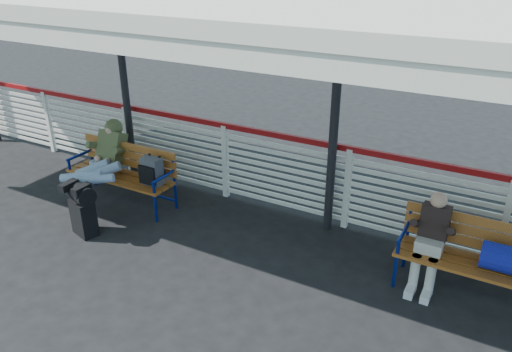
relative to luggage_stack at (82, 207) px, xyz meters
The scene contains 8 objects.
ground 1.18m from the luggage_stack, ahead, with size 60.00×60.00×0.00m, color black.
fence 2.25m from the luggage_stack, 60.47° to the left, with size 12.08×0.08×1.24m.
canopy 2.98m from the luggage_stack, 39.60° to the left, with size 12.60×3.60×3.16m.
luggage_stack is the anchor object (origin of this frame).
bench_left 1.05m from the luggage_stack, 92.04° to the left, with size 1.80×0.56×0.92m.
bench_right 5.18m from the luggage_stack, 12.97° to the left, with size 1.80×0.56×0.92m.
traveler_man 0.81m from the luggage_stack, 116.70° to the left, with size 0.94×1.63×0.77m.
companion_person 4.54m from the luggage_stack, 14.62° to the left, with size 0.32×0.66×1.15m.
Camera 1 is at (3.91, -4.15, 3.66)m, focal length 35.00 mm.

